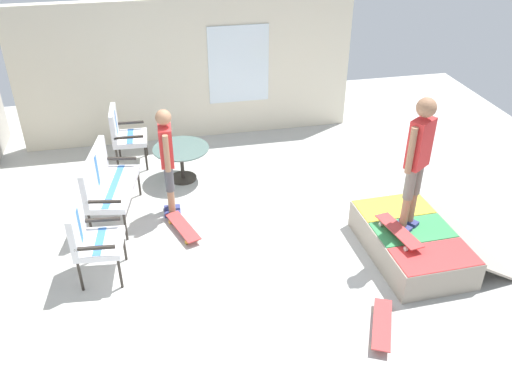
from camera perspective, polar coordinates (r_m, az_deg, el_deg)
ground_plane at (r=7.31m, az=0.53°, el=-6.56°), size 12.00×12.00×0.10m
house_facade at (r=9.96m, az=-7.11°, el=12.65°), size 0.23×6.00×2.53m
skate_ramp at (r=7.38m, az=16.28°, el=-5.11°), size 1.72×1.63×0.41m
patio_bench at (r=7.91m, az=-15.73°, el=1.21°), size 1.33×0.77×1.02m
patio_chair_near_house at (r=9.31m, az=-13.95°, el=6.21°), size 0.64×0.57×1.02m
patio_chair_by_wall at (r=6.82m, az=-17.29°, el=-4.45°), size 0.67×0.61×1.02m
patio_table at (r=8.76m, az=-7.90°, el=3.69°), size 0.90×0.90×0.57m
person_watching at (r=7.64m, az=-9.41°, el=3.81°), size 0.48×0.25×1.64m
person_skater at (r=6.77m, az=16.79°, el=3.80°), size 0.36×0.41×1.77m
skateboard_by_bench at (r=7.64m, az=-7.74°, el=-3.69°), size 0.82×0.45×0.10m
skateboard_spare at (r=6.31m, az=13.21°, el=-13.50°), size 0.81×0.52×0.10m
skateboard_on_ramp at (r=7.02m, az=14.88°, el=-4.03°), size 0.82×0.33×0.10m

